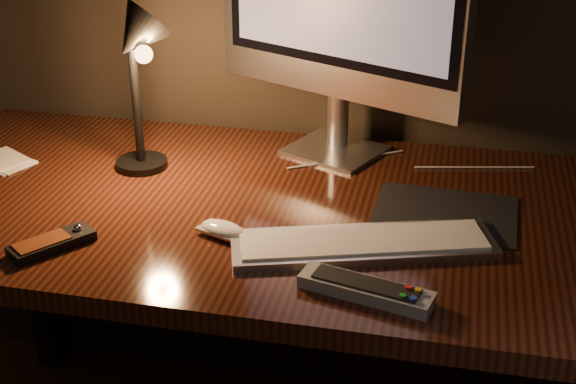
% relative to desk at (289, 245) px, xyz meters
% --- Properties ---
extents(desk, '(1.60, 0.75, 0.75)m').
position_rel_desk_xyz_m(desk, '(0.00, 0.00, 0.00)').
color(desk, '#3E1A0E').
rests_on(desk, ground).
extents(keyboard, '(0.48, 0.26, 0.02)m').
position_rel_desk_xyz_m(keyboard, '(0.18, -0.20, 0.14)').
color(keyboard, silver).
rests_on(keyboard, desk).
extents(mousepad, '(0.28, 0.23, 0.00)m').
position_rel_desk_xyz_m(mousepad, '(0.31, -0.04, 0.13)').
color(mousepad, black).
rests_on(mousepad, desk).
extents(mouse, '(0.10, 0.08, 0.02)m').
position_rel_desk_xyz_m(mouse, '(-0.08, -0.21, 0.14)').
color(mouse, white).
rests_on(mouse, desk).
extents(media_remote, '(0.13, 0.15, 0.03)m').
position_rel_desk_xyz_m(media_remote, '(-0.36, -0.31, 0.14)').
color(media_remote, black).
rests_on(media_remote, desk).
extents(tv_remote, '(0.22, 0.10, 0.03)m').
position_rel_desk_xyz_m(tv_remote, '(0.20, -0.35, 0.14)').
color(tv_remote, '#95979B').
rests_on(tv_remote, desk).
extents(papers, '(0.16, 0.14, 0.01)m').
position_rel_desk_xyz_m(papers, '(-0.64, 0.00, 0.13)').
color(papers, white).
rests_on(papers, desk).
extents(desk_lamp, '(0.19, 0.20, 0.37)m').
position_rel_desk_xyz_m(desk_lamp, '(-0.31, 0.01, 0.38)').
color(desk_lamp, black).
rests_on(desk_lamp, desk).
extents(cable, '(0.50, 0.19, 0.00)m').
position_rel_desk_xyz_m(cable, '(0.23, 0.17, 0.13)').
color(cable, white).
rests_on(cable, desk).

